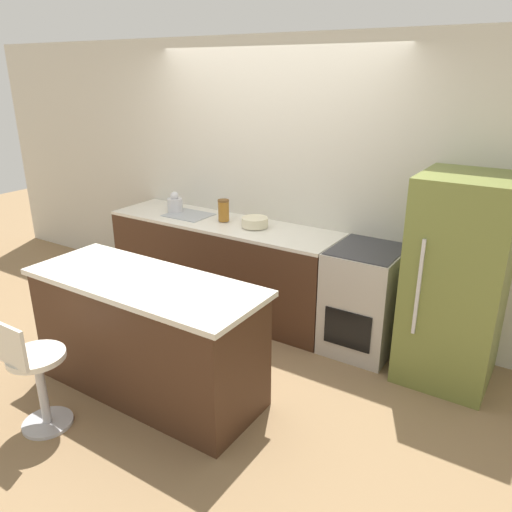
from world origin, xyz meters
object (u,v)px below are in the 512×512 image
at_px(oven_range, 363,300).
at_px(kettle, 175,204).
at_px(stool_chair, 35,376).
at_px(refrigerator, 457,281).
at_px(mixing_bowl, 255,222).

bearing_deg(oven_range, kettle, 179.51).
bearing_deg(kettle, stool_chair, -72.90).
distance_m(oven_range, refrigerator, 0.80).
xyz_separation_m(oven_range, kettle, (-2.10, 0.02, 0.55)).
distance_m(oven_range, stool_chair, 2.60).
relative_size(oven_range, stool_chair, 1.09).
bearing_deg(kettle, mixing_bowl, 0.00).
distance_m(stool_chair, kettle, 2.37).
bearing_deg(mixing_bowl, refrigerator, -1.48).
height_order(oven_range, refrigerator, refrigerator).
xyz_separation_m(refrigerator, mixing_bowl, (-1.84, 0.05, 0.16)).
relative_size(oven_range, refrigerator, 0.57).
relative_size(stool_chair, kettle, 4.04).
xyz_separation_m(refrigerator, kettle, (-2.82, 0.05, 0.20)).
bearing_deg(stool_chair, oven_range, 56.74).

